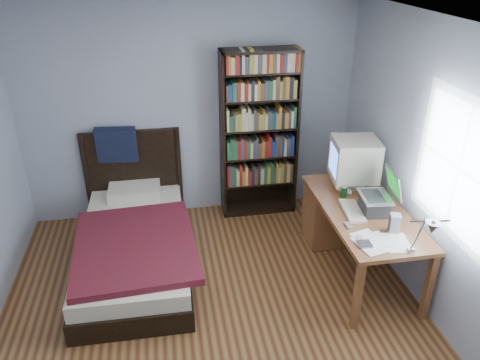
{
  "coord_description": "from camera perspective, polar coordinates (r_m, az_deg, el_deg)",
  "views": [
    {
      "loc": [
        -0.32,
        -3.03,
        3.0
      ],
      "look_at": [
        0.38,
        0.99,
        0.92
      ],
      "focal_mm": 35.0,
      "sensor_mm": 36.0,
      "label": 1
    }
  ],
  "objects": [
    {
      "name": "laptop",
      "position": [
        4.54,
        16.29,
        -2.48
      ],
      "size": [
        0.37,
        0.37,
        0.42
      ],
      "color": "#2D2D30",
      "rests_on": "desk"
    },
    {
      "name": "desk",
      "position": [
        5.11,
        12.53,
        -4.03
      ],
      "size": [
        0.75,
        1.58,
        0.73
      ],
      "color": "brown",
      "rests_on": "floor"
    },
    {
      "name": "bookshelf",
      "position": [
        5.46,
        2.34,
        5.5
      ],
      "size": [
        0.89,
        0.3,
        1.98
      ],
      "color": "black",
      "rests_on": "floor"
    },
    {
      "name": "mouse",
      "position": [
        4.85,
        13.06,
        -1.38
      ],
      "size": [
        0.07,
        0.11,
        0.04
      ],
      "primitive_type": "ellipsoid",
      "color": "silver",
      "rests_on": "desk"
    },
    {
      "name": "soda_can",
      "position": [
        4.75,
        12.55,
        -1.43
      ],
      "size": [
        0.06,
        0.06,
        0.11
      ],
      "primitive_type": "cylinder",
      "color": "#083B11",
      "rests_on": "desk"
    },
    {
      "name": "desk_lamp",
      "position": [
        3.61,
        22.09,
        -5.63
      ],
      "size": [
        0.21,
        0.46,
        0.54
      ],
      "color": "#99999E",
      "rests_on": "desk"
    },
    {
      "name": "room",
      "position": [
        3.51,
        -2.92,
        -2.81
      ],
      "size": [
        4.2,
        4.24,
        2.5
      ],
      "color": "#4C2716",
      "rests_on": "ground"
    },
    {
      "name": "bed",
      "position": [
        4.99,
        -12.74,
        -7.08
      ],
      "size": [
        1.2,
        2.15,
        1.16
      ],
      "color": "black",
      "rests_on": "floor"
    },
    {
      "name": "external_drive",
      "position": [
        4.08,
        14.95,
        -7.6
      ],
      "size": [
        0.12,
        0.12,
        0.02
      ],
      "primitive_type": "cube",
      "rotation": [
        0.0,
        0.0,
        -0.07
      ],
      "color": "gray",
      "rests_on": "desk"
    },
    {
      "name": "crt_monitor",
      "position": [
        4.89,
        13.66,
        2.41
      ],
      "size": [
        0.51,
        0.47,
        0.52
      ],
      "color": "beige",
      "rests_on": "desk"
    },
    {
      "name": "keyboard",
      "position": [
        4.52,
        13.53,
        -3.7
      ],
      "size": [
        0.21,
        0.43,
        0.04
      ],
      "primitive_type": "cube",
      "rotation": [
        0.0,
        0.07,
        -0.11
      ],
      "color": "beige",
      "rests_on": "desk"
    },
    {
      "name": "phone_grey",
      "position": [
        4.14,
        14.4,
        -6.94
      ],
      "size": [
        0.08,
        0.1,
        0.02
      ],
      "primitive_type": "cube",
      "rotation": [
        0.0,
        0.0,
        -0.4
      ],
      "color": "gray",
      "rests_on": "desk"
    },
    {
      "name": "speaker",
      "position": [
        4.29,
        18.33,
        -5.03
      ],
      "size": [
        0.11,
        0.11,
        0.17
      ],
      "primitive_type": "cube",
      "rotation": [
        0.0,
        0.0,
        -0.34
      ],
      "color": "gray",
      "rests_on": "desk"
    },
    {
      "name": "phone_silver",
      "position": [
        4.3,
        13.04,
        -5.41
      ],
      "size": [
        0.05,
        0.1,
        0.02
      ],
      "primitive_type": "cube",
      "rotation": [
        0.0,
        0.0,
        0.01
      ],
      "color": "silver",
      "rests_on": "desk"
    }
  ]
}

